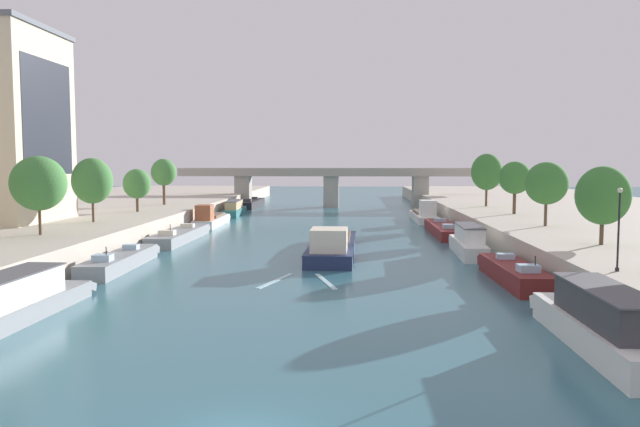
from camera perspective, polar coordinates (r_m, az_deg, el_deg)
The scene contains 25 objects.
quay_left at distance 83.13m, azimuth -24.59°, elevation -0.76°, with size 36.00×170.00×2.44m, color #B7AD9E.
quay_right at distance 80.27m, azimuth 25.57°, elevation -0.97°, with size 36.00×170.00×2.44m, color #B7AD9E.
barge_midriver at distance 57.64m, azimuth 1.12°, elevation -2.88°, with size 4.42×19.29×3.02m.
wake_behind_barge at distance 45.35m, azimuth -1.77°, elevation -6.09°, with size 5.60×5.95×0.03m.
moored_boat_left_upstream at distance 37.72m, azimuth -25.95°, elevation -7.13°, with size 3.21×13.83×2.60m.
moored_boat_left_downstream at distance 53.19m, azimuth -17.52°, elevation -4.06°, with size 2.61×13.58×2.27m.
moored_boat_left_far at distance 69.93m, azimuth -12.52°, elevation -1.92°, with size 3.14×16.26×2.23m.
moored_boat_left_end at distance 85.46m, azimuth -9.81°, elevation -0.49°, with size 2.78×13.17×3.02m.
moored_boat_left_lone at distance 101.43m, azimuth -7.71°, elevation 0.41°, with size 2.56×12.45×2.40m.
moored_boat_left_near at distance 119.25m, azimuth -6.21°, elevation 0.91°, with size 3.03×16.57×2.45m.
moored_boat_right_second at distance 31.65m, azimuth 24.01°, elevation -9.00°, with size 2.65×13.08×2.94m.
moored_boat_right_downstream at distance 46.80m, azimuth 17.05°, elevation -5.11°, with size 2.73×12.18×2.43m.
moored_boat_right_lone at distance 59.23m, azimuth 13.21°, elevation -2.55°, with size 2.55×11.48×2.80m.
moored_boat_right_far at distance 75.49m, azimuth 11.08°, elevation -1.39°, with size 2.89×16.68×2.28m.
moored_boat_right_midway at distance 91.81m, azimuth 9.37°, elevation -0.10°, with size 2.84×15.24×3.26m.
tree_left_nearest at distance 57.04m, azimuth -24.03°, elevation 2.49°, with size 4.49×4.49×6.53m.
tree_left_past_mid at distance 67.44m, azimuth -19.84°, elevation 2.78°, with size 4.02×4.02×6.43m.
tree_left_far at distance 79.76m, azimuth -16.18°, elevation 2.58°, with size 3.32×3.32×5.19m.
tree_left_distant at distance 91.78m, azimuth -13.92°, elevation 3.61°, with size 3.51×3.51×6.47m.
tree_right_nearest at distance 50.35m, azimuth 24.14°, elevation 1.48°, with size 3.87×3.87×5.74m.
tree_right_far at distance 63.12m, azimuth 19.74°, elevation 2.57°, with size 3.97×3.97×6.03m.
tree_right_by_lamp at distance 76.70m, azimuth 17.17°, elevation 3.08°, with size 3.69×3.69×6.09m.
tree_right_end_of_row at distance 88.71m, azimuth 14.80°, elevation 3.64°, with size 4.19×4.19×7.15m.
lamppost_right_bank at distance 38.50m, azimuth 25.33°, elevation -1.00°, with size 0.28×0.28×4.63m.
bridge_far at distance 118.85m, azimuth 1.02°, elevation 2.81°, with size 57.31×4.40×7.31m.
Camera 1 is at (3.37, -18.57, 8.50)m, focal length 35.50 mm.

